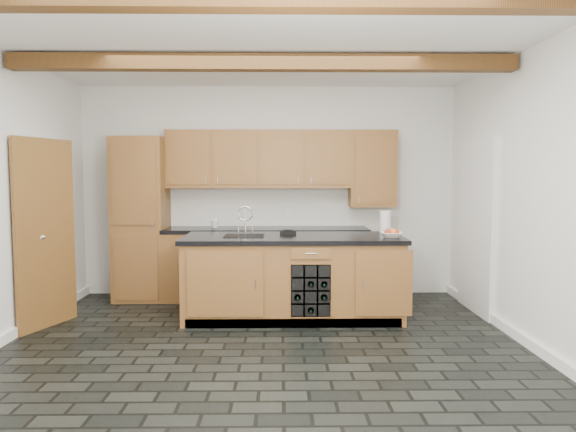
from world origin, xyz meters
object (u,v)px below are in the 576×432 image
island (293,277)px  paper_towel (385,221)px  kitchen_scale (288,232)px  fruit_bowl (391,235)px

island → paper_towel: 1.32m
kitchen_scale → island: bearing=-84.6°
island → kitchen_scale: size_ratio=13.04×
kitchen_scale → fruit_bowl: fruit_bowl is taller
island → kitchen_scale: (-0.06, 0.17, 0.49)m
fruit_bowl → island: bearing=171.2°
fruit_bowl → paper_towel: (0.04, 0.53, 0.10)m
fruit_bowl → paper_towel: bearing=85.7°
island → paper_towel: bearing=18.2°
paper_towel → kitchen_scale: bearing=-170.6°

